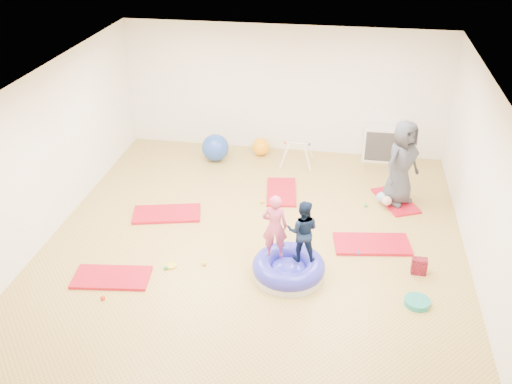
# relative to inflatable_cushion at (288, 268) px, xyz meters

# --- Properties ---
(room) EXTENTS (7.01, 8.01, 2.81)m
(room) POSITION_rel_inflatable_cushion_xyz_m (-0.67, 0.67, 1.26)
(room) COLOR tan
(room) RESTS_ON ground
(gym_mat_front_left) EXTENTS (1.23, 0.72, 0.05)m
(gym_mat_front_left) POSITION_rel_inflatable_cushion_xyz_m (-2.69, -0.53, -0.11)
(gym_mat_front_left) COLOR red
(gym_mat_front_left) RESTS_ON ground
(gym_mat_mid_left) EXTENTS (1.33, 0.88, 0.05)m
(gym_mat_mid_left) POSITION_rel_inflatable_cushion_xyz_m (-2.41, 1.44, -0.11)
(gym_mat_mid_left) COLOR red
(gym_mat_mid_left) RESTS_ON ground
(gym_mat_center_back) EXTENTS (0.70, 1.18, 0.05)m
(gym_mat_center_back) POSITION_rel_inflatable_cushion_xyz_m (-0.44, 2.61, -0.12)
(gym_mat_center_back) COLOR red
(gym_mat_center_back) RESTS_ON ground
(gym_mat_right) EXTENTS (1.34, 0.80, 0.05)m
(gym_mat_right) POSITION_rel_inflatable_cushion_xyz_m (1.30, 1.06, -0.11)
(gym_mat_right) COLOR red
(gym_mat_right) RESTS_ON ground
(gym_mat_rear_right) EXTENTS (0.93, 1.19, 0.04)m
(gym_mat_rear_right) POSITION_rel_inflatable_cushion_xyz_m (1.75, 2.63, -0.12)
(gym_mat_rear_right) COLOR red
(gym_mat_rear_right) RESTS_ON ground
(inflatable_cushion) EXTENTS (1.13, 1.13, 0.36)m
(inflatable_cushion) POSITION_rel_inflatable_cushion_xyz_m (0.00, 0.00, 0.00)
(inflatable_cushion) COLOR silver
(inflatable_cushion) RESTS_ON ground
(child_pink) EXTENTS (0.41, 0.29, 1.07)m
(child_pink) POSITION_rel_inflatable_cushion_xyz_m (-0.24, 0.11, 0.72)
(child_pink) COLOR #CE496B
(child_pink) RESTS_ON inflatable_cushion
(child_navy) EXTENTS (0.49, 0.38, 1.01)m
(child_navy) POSITION_rel_inflatable_cushion_xyz_m (0.19, 0.10, 0.69)
(child_navy) COLOR black
(child_navy) RESTS_ON inflatable_cushion
(adult_caregiver) EXTENTS (0.92, 0.93, 1.63)m
(adult_caregiver) POSITION_rel_inflatable_cushion_xyz_m (1.77, 2.57, 0.72)
(adult_caregiver) COLOR #3A3C44
(adult_caregiver) RESTS_ON gym_mat_rear_right
(infant) EXTENTS (0.38, 0.39, 0.23)m
(infant) POSITION_rel_inflatable_cushion_xyz_m (1.56, 2.45, 0.02)
(infant) COLOR #90A7C8
(infant) RESTS_ON gym_mat_rear_right
(ball_pit_balls) EXTENTS (4.52, 3.43, 0.07)m
(ball_pit_balls) POSITION_rel_inflatable_cushion_xyz_m (-0.30, 0.50, -0.10)
(ball_pit_balls) COLOR #349756
(ball_pit_balls) RESTS_ON ground
(exercise_ball_blue) EXTENTS (0.59, 0.59, 0.59)m
(exercise_ball_blue) POSITION_rel_inflatable_cushion_xyz_m (-2.05, 3.84, 0.16)
(exercise_ball_blue) COLOR #2245A3
(exercise_ball_blue) RESTS_ON ground
(exercise_ball_orange) EXTENTS (0.40, 0.40, 0.40)m
(exercise_ball_orange) POSITION_rel_inflatable_cushion_xyz_m (-1.11, 4.27, 0.06)
(exercise_ball_orange) COLOR #FF9C0D
(exercise_ball_orange) RESTS_ON ground
(infant_play_gym) EXTENTS (0.69, 0.65, 0.53)m
(infant_play_gym) POSITION_rel_inflatable_cushion_xyz_m (-0.28, 3.88, 0.21)
(infant_play_gym) COLOR silver
(infant_play_gym) RESTS_ON ground
(cube_shelf) EXTENTS (0.77, 0.38, 0.77)m
(cube_shelf) POSITION_rel_inflatable_cushion_xyz_m (1.48, 4.46, 0.24)
(cube_shelf) COLOR silver
(cube_shelf) RESTS_ON ground
(balance_disc) EXTENTS (0.37, 0.37, 0.08)m
(balance_disc) POSITION_rel_inflatable_cushion_xyz_m (1.93, -0.37, -0.10)
(balance_disc) COLOR teal
(balance_disc) RESTS_ON ground
(backpack) EXTENTS (0.24, 0.15, 0.27)m
(backpack) POSITION_rel_inflatable_cushion_xyz_m (2.00, 0.40, -0.00)
(backpack) COLOR red
(backpack) RESTS_ON ground
(yellow_toy) EXTENTS (0.18, 0.18, 0.03)m
(yellow_toy) POSITION_rel_inflatable_cushion_xyz_m (-1.87, -0.07, -0.13)
(yellow_toy) COLOR gold
(yellow_toy) RESTS_ON ground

